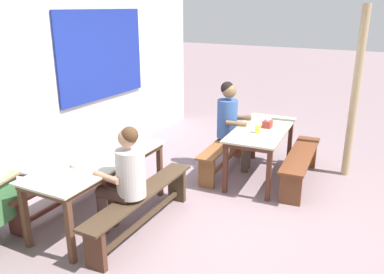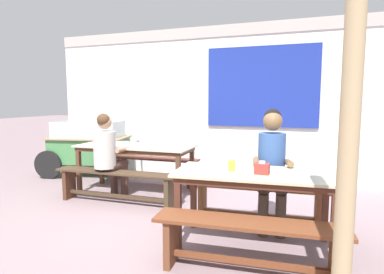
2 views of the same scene
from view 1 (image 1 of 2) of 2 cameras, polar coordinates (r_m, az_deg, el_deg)
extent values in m
plane|color=gray|center=(5.01, 3.39, -10.04)|extent=(40.00, 40.00, 0.00)
cube|color=white|center=(6.03, -18.29, 6.82)|extent=(6.70, 0.12, 2.54)
cube|color=navy|center=(6.47, -12.81, 11.51)|extent=(1.89, 0.03, 1.37)
cube|color=#BCB99F|center=(4.58, -13.41, -3.28)|extent=(1.82, 0.79, 0.02)
cube|color=#543524|center=(4.60, -13.37, -3.75)|extent=(1.74, 0.73, 0.06)
cube|color=#543524|center=(5.49, -10.07, -3.85)|extent=(0.06, 0.06, 0.66)
cube|color=#543524|center=(5.17, -4.67, -5.06)|extent=(0.06, 0.06, 0.66)
cube|color=#543524|center=(4.44, -22.95, -10.76)|extent=(0.06, 0.06, 0.66)
cube|color=#543524|center=(4.04, -17.21, -13.12)|extent=(0.06, 0.06, 0.66)
cube|color=#B8B997|center=(5.66, 10.06, 1.12)|extent=(1.61, 0.84, 0.03)
cube|color=#4F2A1E|center=(5.67, 10.04, 0.71)|extent=(1.52, 0.77, 0.06)
cube|color=#4F2A1E|center=(6.49, 8.93, -0.29)|extent=(0.07, 0.07, 0.66)
cube|color=#4F2A1E|center=(6.37, 13.95, -0.97)|extent=(0.07, 0.07, 0.66)
cube|color=#4F2A1E|center=(5.24, 4.83, -4.74)|extent=(0.07, 0.07, 0.66)
cube|color=#4F2A1E|center=(5.10, 11.01, -5.72)|extent=(0.07, 0.07, 0.66)
cube|color=brown|center=(5.06, -18.13, -5.16)|extent=(1.67, 0.35, 0.03)
cube|color=#5E2B1D|center=(5.62, -12.84, -4.81)|extent=(0.07, 0.24, 0.43)
cube|color=brown|center=(4.74, -23.95, -10.60)|extent=(0.07, 0.24, 0.43)
cube|color=brown|center=(5.19, -17.77, -8.55)|extent=(1.38, 0.10, 0.04)
cube|color=#453323|center=(4.37, -7.34, -8.12)|extent=(1.83, 0.34, 0.03)
cube|color=#443523|center=(5.07, -2.21, -6.93)|extent=(0.07, 0.23, 0.43)
cube|color=#4B2C1E|center=(3.95, -13.85, -15.49)|extent=(0.07, 0.23, 0.43)
cube|color=#453323|center=(4.53, -7.17, -11.92)|extent=(1.54, 0.10, 0.04)
cube|color=brown|center=(5.90, 4.55, -0.86)|extent=(1.57, 0.40, 0.03)
cube|color=brown|center=(6.56, 6.45, -1.00)|extent=(0.08, 0.23, 0.43)
cube|color=brown|center=(5.41, 2.13, -5.25)|extent=(0.08, 0.23, 0.43)
cube|color=brown|center=(6.02, 4.47, -3.88)|extent=(1.27, 0.16, 0.04)
cube|color=brown|center=(5.65, 15.50, -2.41)|extent=(1.60, 0.46, 0.03)
cube|color=brown|center=(6.35, 16.30, -2.35)|extent=(0.08, 0.28, 0.43)
cube|color=brown|center=(5.13, 14.06, -7.25)|extent=(0.08, 0.28, 0.43)
cube|color=brown|center=(5.77, 15.21, -5.52)|extent=(1.29, 0.16, 0.04)
cylinder|color=#3F3F3F|center=(4.92, -25.86, -4.55)|extent=(0.19, 0.72, 0.04)
cylinder|color=#483930|center=(5.95, 7.66, -2.99)|extent=(0.11, 0.11, 0.46)
cylinder|color=#483930|center=(6.12, 8.01, -2.41)|extent=(0.11, 0.11, 0.46)
cylinder|color=#483930|center=(5.89, 6.28, -0.30)|extent=(0.19, 0.36, 0.13)
cylinder|color=#483930|center=(6.06, 6.67, 0.22)|extent=(0.19, 0.36, 0.13)
cylinder|color=#355799|center=(5.93, 5.10, 2.66)|extent=(0.30, 0.30, 0.57)
sphere|color=brown|center=(5.82, 5.41, 6.65)|extent=(0.21, 0.21, 0.21)
sphere|color=black|center=(5.82, 5.13, 7.04)|extent=(0.20, 0.20, 0.20)
cylinder|color=brown|center=(5.73, 6.42, 1.94)|extent=(0.12, 0.31, 0.07)
cylinder|color=brown|center=(6.05, 7.16, 2.81)|extent=(0.12, 0.31, 0.10)
cylinder|color=#4E332D|center=(4.61, -11.35, -9.91)|extent=(0.11, 0.11, 0.46)
cylinder|color=#4E332D|center=(4.49, -12.82, -10.82)|extent=(0.11, 0.11, 0.46)
cylinder|color=#4E332D|center=(4.38, -9.81, -7.28)|extent=(0.14, 0.39, 0.13)
cylinder|color=#4E332D|center=(4.26, -11.30, -8.17)|extent=(0.14, 0.39, 0.13)
cylinder|color=beige|center=(4.12, -8.85, -5.22)|extent=(0.30, 0.30, 0.51)
sphere|color=tan|center=(3.99, -9.34, -0.14)|extent=(0.19, 0.19, 0.19)
sphere|color=#4C331E|center=(3.97, -9.02, 0.26)|extent=(0.18, 0.18, 0.18)
cylinder|color=tan|center=(4.35, -9.38, -4.13)|extent=(0.07, 0.30, 0.08)
cylinder|color=tan|center=(4.11, -12.30, -5.72)|extent=(0.07, 0.31, 0.10)
cube|color=#A1332E|center=(5.69, 10.86, 1.84)|extent=(0.14, 0.11, 0.10)
cube|color=white|center=(5.68, 10.90, 2.44)|extent=(0.05, 0.03, 0.02)
cylinder|color=yellow|center=(5.43, 9.47, 1.15)|extent=(0.07, 0.07, 0.11)
cylinder|color=white|center=(5.41, 9.51, 1.78)|extent=(0.06, 0.06, 0.02)
cylinder|color=silver|center=(4.44, -15.99, -3.80)|extent=(0.18, 0.18, 0.04)
cylinder|color=tan|center=(5.98, 22.53, 5.70)|extent=(0.11, 0.11, 2.42)
camera|label=2|loc=(5.88, 42.68, 4.39)|focal=30.57mm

